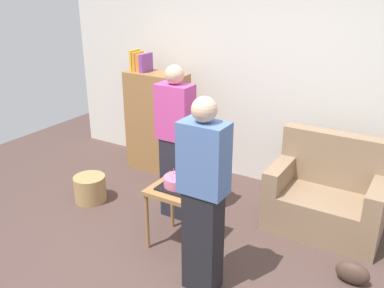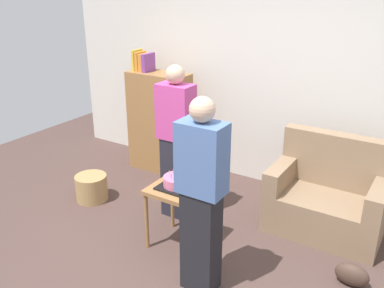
# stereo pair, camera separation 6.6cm
# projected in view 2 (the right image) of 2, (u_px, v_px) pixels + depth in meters

# --- Properties ---
(ground_plane) EXTENTS (8.00, 8.00, 0.00)m
(ground_plane) POSITION_uv_depth(u_px,v_px,m) (180.00, 268.00, 3.71)
(ground_plane) COLOR #4C3833
(wall_back) EXTENTS (6.00, 0.10, 2.70)m
(wall_back) POSITION_uv_depth(u_px,v_px,m) (278.00, 76.00, 4.82)
(wall_back) COLOR silver
(wall_back) RESTS_ON ground_plane
(couch) EXTENTS (1.10, 0.70, 0.96)m
(couch) POSITION_uv_depth(u_px,v_px,m) (328.00, 199.00, 4.19)
(couch) COLOR #8C7054
(couch) RESTS_ON ground_plane
(bookshelf) EXTENTS (0.80, 0.36, 1.56)m
(bookshelf) POSITION_uv_depth(u_px,v_px,m) (159.00, 121.00, 5.44)
(bookshelf) COLOR olive
(bookshelf) RESTS_ON ground_plane
(side_table) EXTENTS (0.48, 0.48, 0.61)m
(side_table) POSITION_uv_depth(u_px,v_px,m) (178.00, 196.00, 3.88)
(side_table) COLOR olive
(side_table) RESTS_ON ground_plane
(birthday_cake) EXTENTS (0.32, 0.32, 0.17)m
(birthday_cake) POSITION_uv_depth(u_px,v_px,m) (177.00, 182.00, 3.82)
(birthday_cake) COLOR black
(birthday_cake) RESTS_ON side_table
(person_blowing_candles) EXTENTS (0.36, 0.22, 1.63)m
(person_blowing_candles) POSITION_uv_depth(u_px,v_px,m) (176.00, 143.00, 4.27)
(person_blowing_candles) COLOR #23232D
(person_blowing_candles) RESTS_ON ground_plane
(person_holding_cake) EXTENTS (0.36, 0.22, 1.63)m
(person_holding_cake) POSITION_uv_depth(u_px,v_px,m) (201.00, 198.00, 3.20)
(person_holding_cake) COLOR black
(person_holding_cake) RESTS_ON ground_plane
(wicker_basket) EXTENTS (0.36, 0.36, 0.30)m
(wicker_basket) POSITION_uv_depth(u_px,v_px,m) (92.00, 188.00, 4.81)
(wicker_basket) COLOR #A88451
(wicker_basket) RESTS_ON ground_plane
(handbag) EXTENTS (0.28, 0.14, 0.20)m
(handbag) POSITION_uv_depth(u_px,v_px,m) (352.00, 275.00, 3.48)
(handbag) COLOR #473328
(handbag) RESTS_ON ground_plane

